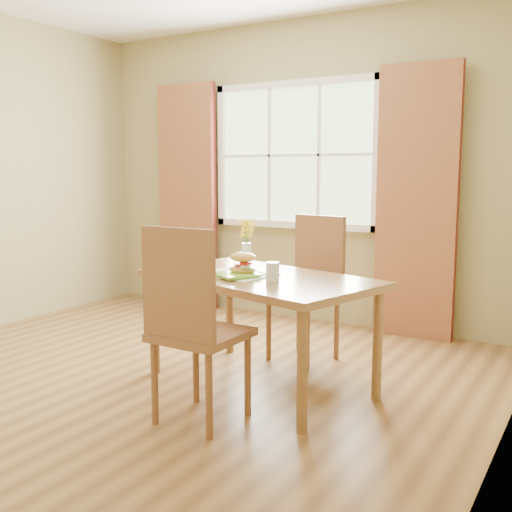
{
  "coord_description": "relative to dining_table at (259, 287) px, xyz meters",
  "views": [
    {
      "loc": [
        2.5,
        -3.02,
        1.35
      ],
      "look_at": [
        0.65,
        0.1,
        0.84
      ],
      "focal_mm": 42.0,
      "sensor_mm": 36.0,
      "label": 1
    }
  ],
  "objects": [
    {
      "name": "curtain_right",
      "position": [
        0.51,
        1.63,
        0.46
      ],
      "size": [
        0.65,
        0.08,
        2.2
      ],
      "primitive_type": "cube",
      "color": "maroon",
      "rests_on": "room"
    },
    {
      "name": "water_glass",
      "position": [
        0.18,
        -0.16,
        0.13
      ],
      "size": [
        0.08,
        0.08,
        0.12
      ],
      "color": "silver",
      "rests_on": "dining_table"
    },
    {
      "name": "chair_far",
      "position": [
        0.02,
        0.71,
        -0.07
      ],
      "size": [
        0.51,
        0.51,
        1.04
      ],
      "rotation": [
        0.0,
        0.0,
        -0.2
      ],
      "color": "brown",
      "rests_on": "room"
    },
    {
      "name": "placemat",
      "position": [
        -0.14,
        -0.05,
        0.08
      ],
      "size": [
        0.51,
        0.41,
        0.01
      ],
      "primitive_type": "cube",
      "rotation": [
        0.0,
        0.0,
        -0.2
      ],
      "color": "#E3EEC9",
      "rests_on": "dining_table"
    },
    {
      "name": "dining_table",
      "position": [
        0.0,
        0.0,
        0.0
      ],
      "size": [
        1.62,
        1.17,
        0.71
      ],
      "rotation": [
        0.0,
        0.0,
        -0.26
      ],
      "color": "#925F38",
      "rests_on": "room"
    },
    {
      "name": "room",
      "position": [
        -0.64,
        -0.15,
        0.71
      ],
      "size": [
        4.24,
        3.84,
        2.74
      ],
      "color": "olive",
      "rests_on": "ground"
    },
    {
      "name": "curtain_left",
      "position": [
        -1.79,
        1.63,
        0.46
      ],
      "size": [
        0.65,
        0.08,
        2.2
      ],
      "primitive_type": "cube",
      "color": "maroon",
      "rests_on": "room"
    },
    {
      "name": "window",
      "position": [
        -0.64,
        1.72,
        0.86
      ],
      "size": [
        1.62,
        0.06,
        1.32
      ],
      "color": "#B3D4A0",
      "rests_on": "room"
    },
    {
      "name": "flower_vase",
      "position": [
        -0.25,
        0.26,
        0.28
      ],
      "size": [
        0.13,
        0.13,
        0.33
      ],
      "color": "silver",
      "rests_on": "dining_table"
    },
    {
      "name": "plate",
      "position": [
        -0.08,
        -0.14,
        0.09
      ],
      "size": [
        0.32,
        0.32,
        0.01
      ],
      "primitive_type": "cube",
      "rotation": [
        0.0,
        0.0,
        -0.51
      ],
      "color": "#78C431",
      "rests_on": "placemat"
    },
    {
      "name": "croissant_sandwich",
      "position": [
        -0.07,
        -0.08,
        0.16
      ],
      "size": [
        0.19,
        0.15,
        0.13
      ],
      "rotation": [
        0.0,
        0.0,
        0.14
      ],
      "color": "gold",
      "rests_on": "plate"
    },
    {
      "name": "chair_near",
      "position": [
        -0.0,
        -0.71,
        -0.05
      ],
      "size": [
        0.46,
        0.46,
        1.08
      ],
      "rotation": [
        0.0,
        0.0,
        -0.02
      ],
      "color": "brown",
      "rests_on": "room"
    }
  ]
}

